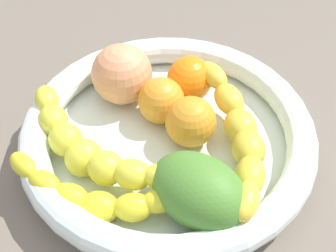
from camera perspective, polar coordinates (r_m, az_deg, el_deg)
kitchen_counter at (r=61.77cm, az=0.00°, el=-3.92°), size 120.00×120.00×3.00cm
fruit_bowl at (r=58.58cm, az=0.00°, el=-1.32°), size 34.64×34.64×5.23cm
banana_draped_left at (r=55.74cm, az=-9.04°, el=-2.64°), size 11.52×21.56×4.93cm
banana_draped_right at (r=56.58cm, az=8.13°, el=-1.12°), size 22.12×12.30×4.84cm
banana_arching_top at (r=52.16cm, az=-7.66°, el=-7.96°), size 8.45×22.42×4.25cm
orange_front at (r=60.27cm, az=-0.78°, el=2.94°), size 5.76×5.76×5.76cm
orange_mid_left at (r=57.63cm, az=2.62°, el=0.49°), size 6.03×6.03×6.03cm
orange_mid_right at (r=63.24cm, az=2.34°, el=5.48°), size 5.82×5.82×5.82cm
peach_blush at (r=62.68cm, az=-5.33°, el=5.97°), size 7.69×7.69×7.69cm
mango_green at (r=50.92cm, az=3.63°, el=-7.47°), size 11.17×12.99×6.78cm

